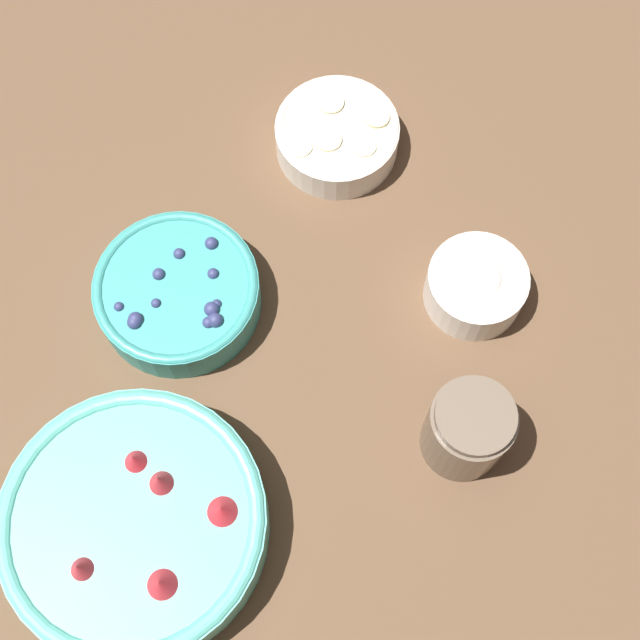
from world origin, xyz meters
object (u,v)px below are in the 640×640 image
(bowl_blueberries, at_px, (176,294))
(bowl_bananas, at_px, (337,135))
(bowl_strawberries, at_px, (135,523))
(bowl_cream, at_px, (476,284))
(jar_chocolate, at_px, (467,430))

(bowl_blueberries, relative_size, bowl_bananas, 1.24)
(bowl_strawberries, xyz_separation_m, bowl_cream, (0.39, -0.13, -0.01))
(bowl_bananas, relative_size, bowl_cream, 1.33)
(bowl_blueberries, xyz_separation_m, bowl_bananas, (0.25, -0.03, -0.00))
(bowl_blueberries, xyz_separation_m, bowl_cream, (0.18, -0.25, 0.00))
(bowl_blueberries, bearing_deg, bowl_bananas, -6.10)
(bowl_blueberries, distance_m, jar_chocolate, 0.33)
(bowl_strawberries, bearing_deg, bowl_cream, -18.95)
(jar_chocolate, bearing_deg, bowl_bananas, 54.20)
(bowl_strawberries, height_order, bowl_cream, bowl_strawberries)
(bowl_blueberries, bearing_deg, jar_chocolate, -82.54)
(bowl_bananas, bearing_deg, bowl_cream, -107.47)
(bowl_blueberries, bearing_deg, bowl_strawberries, -150.78)
(bowl_bananas, xyz_separation_m, bowl_cream, (-0.07, -0.22, 0.01))
(bowl_strawberries, relative_size, jar_chocolate, 2.40)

